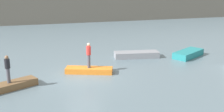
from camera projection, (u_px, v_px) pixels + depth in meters
name	position (u px, v px, depth m)	size (l,w,h in m)	color
ground_plane	(83.00, 77.00, 19.86)	(120.00, 120.00, 0.00)	slate
embankment_wall	(55.00, 10.00, 41.81)	(80.00, 1.20, 3.73)	#666056
rowboat_brown	(9.00, 86.00, 17.74)	(3.38, 0.95, 0.42)	brown
rowboat_orange	(89.00, 70.00, 20.75)	(3.32, 0.95, 0.39)	orange
rowboat_grey	(137.00, 55.00, 24.58)	(3.72, 1.11, 0.51)	gray
rowboat_teal	(188.00, 54.00, 24.83)	(3.11, 1.29, 0.53)	teal
person_dark_shirt	(8.00, 68.00, 17.43)	(0.32, 0.32, 1.72)	#4C4C56
person_red_shirt	(89.00, 54.00, 20.43)	(0.32, 0.32, 1.80)	#4C4C56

